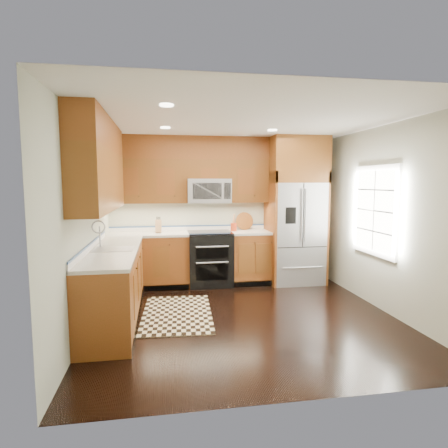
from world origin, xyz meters
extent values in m
plane|color=black|center=(0.00, 0.00, 0.00)|extent=(4.00, 4.00, 0.00)
cube|color=#B8BEAB|center=(0.00, 2.00, 1.30)|extent=(4.00, 0.02, 2.60)
cube|color=#B8BEAB|center=(-2.00, 0.00, 1.30)|extent=(0.02, 4.00, 2.60)
cube|color=#B8BEAB|center=(2.00, 0.00, 1.30)|extent=(0.02, 4.00, 2.60)
cube|color=white|center=(1.98, 0.20, 1.40)|extent=(0.04, 1.10, 1.30)
cube|color=white|center=(1.97, 0.20, 1.40)|extent=(0.02, 0.95, 1.15)
cube|color=brown|center=(-1.31, 1.70, 0.45)|extent=(1.37, 0.60, 0.90)
cube|color=brown|center=(0.49, 1.70, 0.45)|extent=(0.72, 0.60, 0.90)
cube|color=brown|center=(-1.70, 0.20, 0.45)|extent=(0.60, 2.40, 0.90)
cube|color=beige|center=(-0.57, 1.70, 0.92)|extent=(2.85, 0.62, 0.04)
cube|color=beige|center=(-1.70, 0.20, 0.92)|extent=(0.62, 2.40, 0.04)
cube|color=brown|center=(-0.57, 1.83, 1.83)|extent=(2.85, 0.33, 0.75)
cube|color=brown|center=(-1.83, 0.20, 1.83)|extent=(0.33, 2.40, 0.75)
cube|color=brown|center=(-0.57, 1.83, 2.40)|extent=(2.85, 0.33, 0.40)
cube|color=brown|center=(-1.83, 0.20, 2.40)|extent=(0.33, 2.40, 0.40)
cube|color=black|center=(-0.25, 1.67, 0.46)|extent=(0.76, 0.64, 0.92)
cube|color=black|center=(-0.25, 1.67, 0.94)|extent=(0.76, 0.60, 0.02)
cube|color=black|center=(-0.25, 1.35, 0.62)|extent=(0.55, 0.01, 0.18)
cube|color=black|center=(-0.25, 1.35, 0.30)|extent=(0.55, 0.01, 0.28)
cylinder|color=#B2B2B7|center=(-0.25, 1.33, 0.74)|extent=(0.55, 0.02, 0.02)
cylinder|color=#B2B2B7|center=(-0.25, 1.33, 0.47)|extent=(0.55, 0.02, 0.02)
cube|color=#B2B2B7|center=(-0.25, 1.80, 1.66)|extent=(0.76, 0.40, 0.42)
cube|color=black|center=(-0.30, 1.60, 1.66)|extent=(0.50, 0.01, 0.28)
cube|color=#B2B2B7|center=(1.30, 1.63, 0.90)|extent=(0.90, 0.74, 1.80)
cube|color=black|center=(1.30, 1.26, 1.25)|extent=(0.01, 0.01, 1.08)
cube|color=black|center=(1.08, 1.25, 1.25)|extent=(0.18, 0.01, 0.28)
cube|color=brown|center=(0.83, 1.63, 1.00)|extent=(0.04, 0.74, 2.00)
cube|color=brown|center=(1.77, 1.63, 1.00)|extent=(0.04, 0.74, 2.00)
cube|color=brown|center=(1.30, 1.63, 2.20)|extent=(0.98, 0.74, 0.80)
cube|color=#B2B2B7|center=(-1.70, 0.20, 0.95)|extent=(0.50, 0.42, 0.02)
cylinder|color=#B2B2B7|center=(-1.90, 0.42, 1.08)|extent=(0.02, 0.02, 0.28)
torus|color=#B2B2B7|center=(-1.90, 0.34, 1.22)|extent=(0.18, 0.02, 0.18)
cube|color=black|center=(-0.89, 0.26, 0.01)|extent=(1.02, 1.60, 0.01)
cube|color=tan|center=(-1.14, 1.75, 1.05)|extent=(0.11, 0.14, 0.22)
cylinder|color=#B83616|center=(0.19, 1.75, 1.01)|extent=(0.14, 0.14, 0.14)
cylinder|color=brown|center=(0.42, 1.92, 0.95)|extent=(0.34, 0.34, 0.02)
camera|label=1|loc=(-1.06, -4.77, 1.81)|focal=30.00mm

